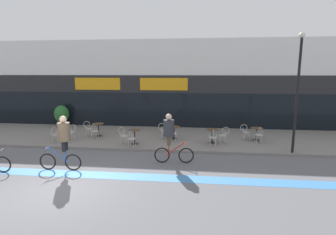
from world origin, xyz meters
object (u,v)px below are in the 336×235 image
object	(u,v)px
planter_pot	(62,115)
cafe_chair_1_side	(88,127)
bistro_table_0	(61,131)
cyclist_1	(63,138)
cafe_chair_1_near	(94,130)
cyclist_2	(170,134)
cafe_chair_4_side	(224,134)
bistro_table_4	(212,133)
cafe_chair_5_side	(245,131)
bistro_table_1	(98,127)
cafe_chair_4_near	(213,136)
bistro_table_5	(257,131)
cafe_chair_3_near	(173,132)
cafe_chair_3_side	(163,130)
bistro_table_2	(135,134)
cafe_chair_2_near	(132,137)
cafe_chair_5_near	(259,134)
cafe_chair_2_side	(123,134)
cafe_chair_0_near	(55,133)
bistro_table_3	(174,130)
lamp_post	(298,86)
cafe_chair_0_side	(72,131)

from	to	relation	value
planter_pot	cafe_chair_1_side	bearing A→B (deg)	-39.99
bistro_table_0	cyclist_1	xyz separation A→B (m)	(2.36, -4.16, 0.70)
cafe_chair_1_near	cyclist_2	xyz separation A→B (m)	(4.74, -3.26, 0.65)
cafe_chair_4_side	cyclist_2	size ratio (longest dim) A/B	0.41
bistro_table_0	bistro_table_4	world-z (taller)	bistro_table_4
cafe_chair_5_side	bistro_table_1	bearing A→B (deg)	173.53
cafe_chair_4_near	cafe_chair_1_side	bearing A→B (deg)	79.29
cafe_chair_4_side	cafe_chair_4_near	bearing A→B (deg)	38.86
bistro_table_5	cafe_chair_5_side	size ratio (longest dim) A/B	0.79
cafe_chair_3_near	cafe_chair_4_side	bearing A→B (deg)	-83.52
cafe_chair_3_side	cyclist_1	distance (m)	6.17
bistro_table_2	cafe_chair_2_near	bearing A→B (deg)	-90.81
cafe_chair_4_side	cafe_chair_5_near	xyz separation A→B (m)	(1.91, 0.24, 0.00)
cafe_chair_1_near	cafe_chair_5_near	size ratio (longest dim) A/B	1.00
cafe_chair_2_near	cafe_chair_5_near	world-z (taller)	same
bistro_table_0	cafe_chair_2_side	distance (m)	3.76
cafe_chair_3_side	bistro_table_1	bearing A→B (deg)	176.33
bistro_table_0	cafe_chair_5_near	bearing A→B (deg)	2.70
cafe_chair_3_near	cafe_chair_5_near	world-z (taller)	same
cafe_chair_1_near	cafe_chair_0_near	bearing A→B (deg)	125.46
bistro_table_0	cafe_chair_3_side	size ratio (longest dim) A/B	0.80
cyclist_1	bistro_table_1	bearing A→B (deg)	-85.32
planter_pot	cafe_chair_0_near	bearing A→B (deg)	-66.06
cafe_chair_4_side	cafe_chair_5_side	bearing A→B (deg)	-152.79
bistro_table_0	cafe_chair_2_near	world-z (taller)	cafe_chair_2_near
cafe_chair_2_side	cafe_chair_3_side	xyz separation A→B (m)	(2.00, 1.37, 0.00)
bistro_table_3	lamp_post	world-z (taller)	lamp_post
bistro_table_2	cafe_chair_2_side	distance (m)	0.63
planter_pot	lamp_post	distance (m)	15.11
bistro_table_4	lamp_post	distance (m)	4.79
cafe_chair_3_side	lamp_post	distance (m)	7.33
cafe_chair_5_near	planter_pot	size ratio (longest dim) A/B	0.61
bistro_table_1	cyclist_1	distance (m)	5.31
bistro_table_3	cafe_chair_1_near	world-z (taller)	cafe_chair_1_near
bistro_table_0	cafe_chair_2_side	world-z (taller)	cafe_chair_2_side
cafe_chair_2_near	cafe_chair_4_near	world-z (taller)	same
bistro_table_4	cafe_chair_5_near	distance (m)	2.54
cafe_chair_0_near	cafe_chair_1_side	size ratio (longest dim) A/B	1.00
cafe_chair_3_near	cyclist_2	bearing A→B (deg)	-169.71
bistro_table_3	cafe_chair_3_near	distance (m)	0.63
bistro_table_0	cafe_chair_5_side	bearing A→B (deg)	6.24
cafe_chair_0_near	cafe_chair_2_side	bearing A→B (deg)	-78.67
cafe_chair_1_side	cafe_chair_3_side	bearing A→B (deg)	-1.79
cafe_chair_0_side	cafe_chair_0_near	bearing A→B (deg)	52.51
bistro_table_0	cafe_chair_4_near	distance (m)	8.51
cafe_chair_4_near	cafe_chair_4_side	xyz separation A→B (m)	(0.63, 0.63, 0.00)
lamp_post	cyclist_1	xyz separation A→B (m)	(-9.89, -3.10, -1.98)
cafe_chair_5_near	bistro_table_4	bearing A→B (deg)	90.82
cafe_chair_1_side	bistro_table_3	bearing A→B (deg)	-1.58
cafe_chair_0_side	bistro_table_4	bearing A→B (deg)	-169.41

